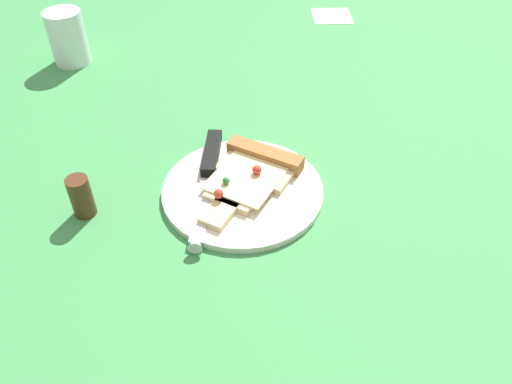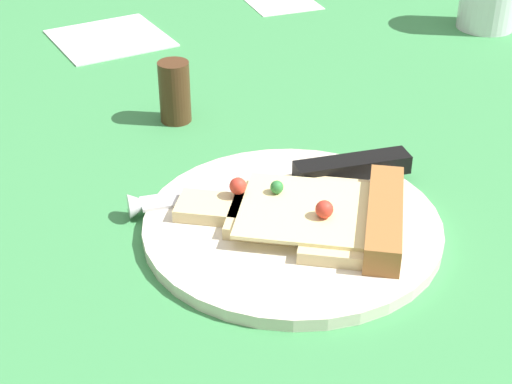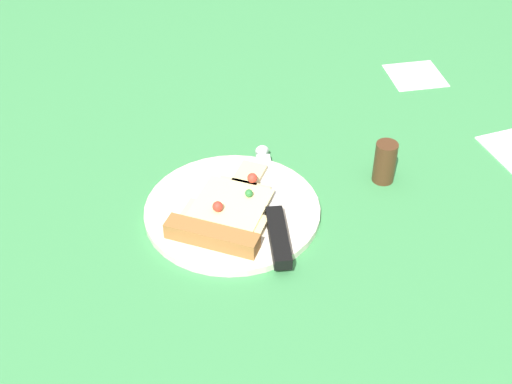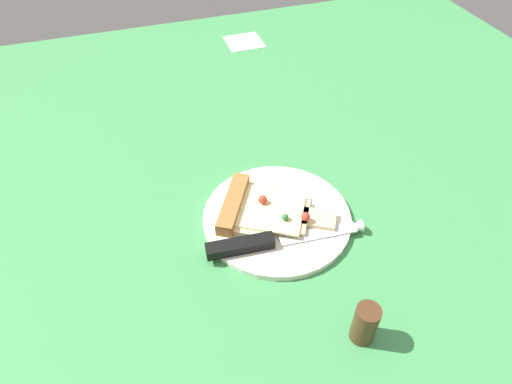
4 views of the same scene
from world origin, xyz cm
name	(u,v)px [view 3 (image 3 of 4)]	position (x,y,z in cm)	size (l,w,h in cm)	color
ground_plane	(239,213)	(0.02, -0.01, -1.50)	(156.90, 156.90, 3.00)	#3D8C4C
plate	(232,211)	(-1.17, -1.67, 0.50)	(23.26, 23.26, 1.01)	silver
pizza_slice	(225,215)	(-2.45, -3.89, 1.81)	(15.51, 18.96, 2.68)	beige
knife	(274,214)	(3.84, -4.54, 1.61)	(4.18, 24.09, 2.45)	silver
pepper_shaker	(385,162)	(20.75, 1.56, 3.07)	(3.05, 3.05, 6.13)	#4C2D19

